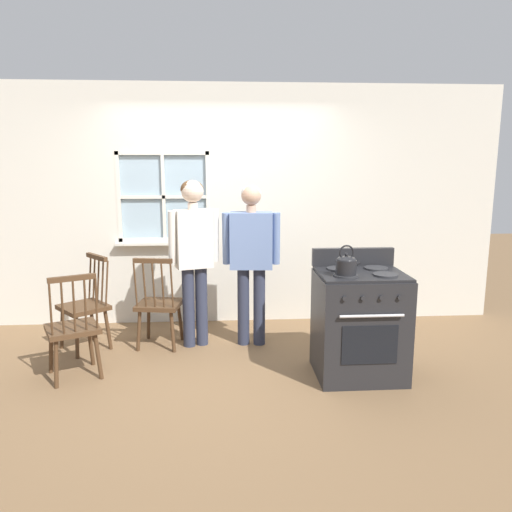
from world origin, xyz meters
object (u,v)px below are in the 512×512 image
object	(u,v)px
chair_by_window	(159,305)
potted_plant	(177,233)
person_teen_center	(251,250)
stove	(359,323)
person_elderly_left	(194,246)
chair_center_cluster	(73,329)
chair_near_wall	(86,307)
kettle	(346,264)

from	to	relation	value
chair_by_window	potted_plant	distance (m)	0.96
chair_by_window	person_teen_center	bearing A→B (deg)	-171.14
chair_by_window	stove	xyz separation A→B (m)	(1.82, -0.81, 0.04)
chair_by_window	stove	bearing A→B (deg)	165.05
person_elderly_left	chair_center_cluster	bearing A→B (deg)	-162.47
chair_by_window	chair_near_wall	distance (m)	0.72
chair_by_window	potted_plant	size ratio (longest dim) A/B	3.19
chair_by_window	person_teen_center	size ratio (longest dim) A/B	0.58
chair_near_wall	potted_plant	distance (m)	1.28
potted_plant	person_elderly_left	bearing A→B (deg)	-72.26
chair_near_wall	person_teen_center	size ratio (longest dim) A/B	0.58
kettle	chair_near_wall	bearing A→B (deg)	158.54
chair_center_cluster	person_elderly_left	bearing A→B (deg)	-170.54
chair_center_cluster	chair_near_wall	bearing A→B (deg)	-109.24
person_elderly_left	potted_plant	xyz separation A→B (m)	(-0.23, 0.71, 0.03)
chair_center_cluster	person_teen_center	bearing A→B (deg)	178.40
person_teen_center	potted_plant	xyz separation A→B (m)	(-0.80, 0.72, 0.08)
person_elderly_left	kettle	size ratio (longest dim) A/B	6.78
person_elderly_left	chair_near_wall	bearing A→B (deg)	163.59
chair_near_wall	stove	size ratio (longest dim) A/B	0.87
kettle	potted_plant	bearing A→B (deg)	132.53
person_teen_center	chair_by_window	bearing A→B (deg)	-175.70
chair_near_wall	stove	world-z (taller)	stove
person_elderly_left	person_teen_center	world-z (taller)	person_elderly_left
chair_by_window	kettle	bearing A→B (deg)	159.41
chair_by_window	potted_plant	bearing A→B (deg)	-91.61
potted_plant	stove	bearing A→B (deg)	-42.15
chair_center_cluster	potted_plant	bearing A→B (deg)	-144.22
chair_near_wall	potted_plant	size ratio (longest dim) A/B	3.19
stove	potted_plant	world-z (taller)	potted_plant
person_teen_center	stove	size ratio (longest dim) A/B	1.50
person_teen_center	stove	distance (m)	1.31
stove	kettle	xyz separation A→B (m)	(-0.17, -0.13, 0.55)
potted_plant	chair_center_cluster	bearing A→B (deg)	-118.98
chair_near_wall	kettle	world-z (taller)	kettle
stove	potted_plant	size ratio (longest dim) A/B	3.68
person_elderly_left	stove	distance (m)	1.76
chair_near_wall	potted_plant	world-z (taller)	potted_plant
chair_by_window	kettle	world-z (taller)	kettle
person_teen_center	stove	world-z (taller)	person_teen_center
person_elderly_left	stove	world-z (taller)	person_elderly_left
chair_near_wall	chair_center_cluster	xyz separation A→B (m)	(0.07, -0.68, 0.00)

